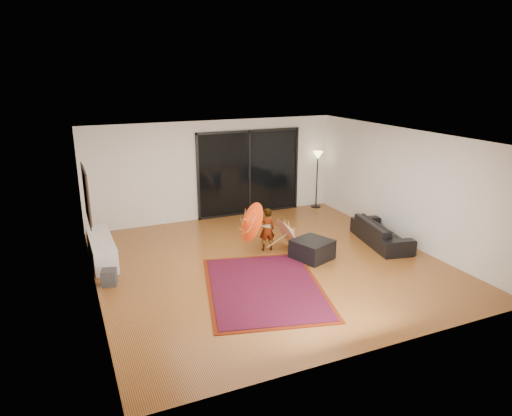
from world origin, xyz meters
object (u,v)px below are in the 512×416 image
media_console (102,249)px  ottoman (312,249)px  sofa (381,232)px  child (267,229)px

media_console → ottoman: (4.23, -1.77, -0.05)m
sofa → ottoman: (-1.97, -0.14, -0.07)m
media_console → ottoman: 4.59m
sofa → child: child is taller
ottoman → child: 1.13m
media_console → child: (3.52, -0.93, 0.25)m
ottoman → child: size_ratio=0.74×
sofa → child: 2.77m
sofa → child: size_ratio=1.89×
media_console → sofa: size_ratio=0.98×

